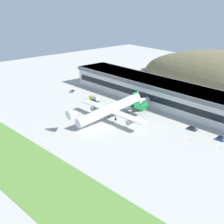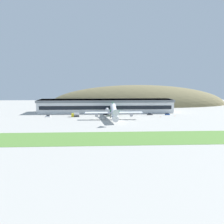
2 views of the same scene
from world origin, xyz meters
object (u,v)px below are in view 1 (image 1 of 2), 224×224
Objects in this scene: fuel_truck at (94,99)px; traffic_cone_1 at (221,147)px; service_car_2 at (73,92)px; service_car_1 at (137,107)px; service_car_0 at (221,139)px; jetway_0 at (136,103)px; terminal_building at (160,91)px; cargo_airplane at (111,110)px; traffic_cone_0 at (190,139)px; service_car_3 at (192,129)px.

fuel_truck reaches higher than traffic_cone_1.
service_car_2 is 6.83× the size of traffic_cone_1.
fuel_truck reaches higher than service_car_1.
traffic_cone_1 is (4.31, -6.20, -0.40)m from service_car_0.
jetway_0 is 54.03m from traffic_cone_1.
terminal_building is at bearing 159.65° from service_car_0.
traffic_cone_1 is at bearing -0.46° from service_car_2.
traffic_cone_1 is (54.37, -24.77, -6.14)m from terminal_building.
terminal_building reaches higher than service_car_2.
cargo_airplane reaches higher than terminal_building.
traffic_cone_0 is (41.15, -9.10, -3.71)m from jetway_0.
traffic_cone_0 is 12.70m from traffic_cone_1.
service_car_3 is (35.57, -18.23, -5.81)m from terminal_building.
terminal_building is 203.75× the size of traffic_cone_0.
service_car_0 reaches higher than traffic_cone_0.
cargo_airplane is 12.07× the size of service_car_0.
jetway_0 reaches higher than traffic_cone_1.
service_car_1 is 1.12× the size of service_car_2.
fuel_truck is 78.45m from traffic_cone_1.
service_car_1 is 55.47m from traffic_cone_1.
service_car_2 is 6.83× the size of traffic_cone_0.
fuel_truck is (-74.13, -6.15, 0.86)m from service_car_0.
fuel_truck is at bearing -175.25° from service_car_0.
jetway_0 reaches higher than service_car_3.
service_car_2 is (-95.38, -5.40, -0.08)m from service_car_0.
service_car_2 is at bearing -173.22° from jetway_0.
service_car_0 is 0.62× the size of fuel_truck.
traffic_cone_1 is at bearing 12.81° from traffic_cone_0.
terminal_building is 29.82× the size of service_car_2.
jetway_0 is at bearing -58.42° from service_car_1.
service_car_0 is at bearing -0.10° from jetway_0.
cargo_airplane is 32.31m from fuel_truck.
jetway_0 is 3.60× the size of service_car_3.
terminal_building is at bearing 155.51° from traffic_cone_1.
service_car_3 is at bearing -27.13° from terminal_building.
service_car_0 reaches higher than service_car_3.
jetway_0 is 4.13m from service_car_1.
traffic_cone_0 is (41.99, -27.58, -6.14)m from terminal_building.
traffic_cone_0 is (87.31, -3.61, -0.32)m from service_car_2.
terminal_building is 40.39m from service_car_3.
fuel_truck is at bearing 179.97° from traffic_cone_1.
service_car_0 is 12.11m from traffic_cone_0.
jetway_0 is 42.31m from traffic_cone_0.
fuel_truck is (-59.64, -6.49, 0.92)m from service_car_3.
fuel_truck is at bearing -134.24° from terminal_building.
jetway_0 is 0.36× the size of cargo_airplane.
service_car_0 is 0.84× the size of service_car_3.
traffic_cone_1 is at bearing 15.02° from cargo_airplane.
service_car_0 is 7.56m from traffic_cone_1.
traffic_cone_1 is at bearing -24.49° from terminal_building.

